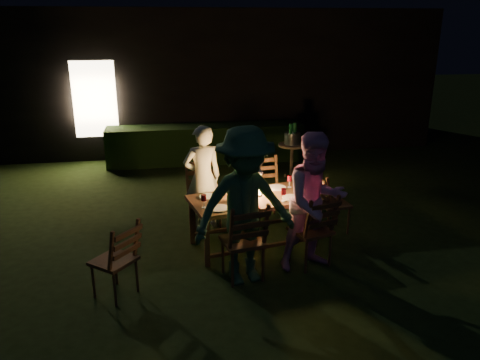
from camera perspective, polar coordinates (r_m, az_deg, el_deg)
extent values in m
plane|color=black|center=(6.90, 3.13, -6.10)|extent=(40.00, 40.00, 0.00)
cube|color=black|center=(12.46, -3.09, 12.61)|extent=(10.00, 4.00, 3.20)
cube|color=#FFE5B2|center=(10.53, -17.28, 9.38)|extent=(0.90, 0.06, 1.60)
cube|color=black|center=(10.21, -4.18, 4.45)|extent=(4.20, 0.70, 0.80)
cube|color=#432C16|center=(6.19, 1.65, -2.35)|extent=(1.79, 1.15, 0.05)
cube|color=#432C16|center=(5.80, -4.03, -7.74)|extent=(0.06, 0.06, 0.61)
cube|color=#432C16|center=(6.40, -5.87, -5.21)|extent=(0.06, 0.06, 0.61)
cube|color=#432C16|center=(6.37, 9.15, -5.48)|extent=(0.06, 0.06, 0.61)
cube|color=#432C16|center=(6.91, 6.33, -3.37)|extent=(0.06, 0.06, 0.61)
cube|color=#432C16|center=(5.48, 0.33, -7.49)|extent=(0.53, 0.51, 0.04)
cube|color=#432C16|center=(5.19, 1.09, -5.50)|extent=(0.48, 0.23, 0.54)
cube|color=#432C16|center=(5.84, 8.61, -6.13)|extent=(0.56, 0.54, 0.04)
cube|color=#432C16|center=(5.59, 9.92, -4.20)|extent=(0.47, 0.28, 0.52)
cube|color=#432C16|center=(6.78, -4.35, -2.25)|extent=(0.51, 0.49, 0.04)
cube|color=#432C16|center=(6.87, -4.76, 0.60)|extent=(0.48, 0.21, 0.54)
cube|color=#432C16|center=(7.12, 3.37, -1.41)|extent=(0.47, 0.45, 0.04)
cube|color=#432C16|center=(7.20, 2.96, 1.16)|extent=(0.45, 0.18, 0.51)
cube|color=#432C16|center=(6.83, 11.35, -2.84)|extent=(0.44, 0.46, 0.04)
cube|color=#432C16|center=(6.66, 10.13, -0.91)|extent=(0.19, 0.43, 0.49)
cube|color=#432C16|center=(5.33, -15.15, -9.47)|extent=(0.57, 0.57, 0.04)
cube|color=#432C16|center=(5.10, -13.97, -7.40)|extent=(0.37, 0.41, 0.49)
imported|color=white|center=(6.74, -4.58, 0.30)|extent=(0.62, 0.47, 1.54)
imported|color=#DA96CB|center=(5.63, 9.15, -2.70)|extent=(0.94, 0.80, 1.70)
imported|color=#2E5C3C|center=(5.23, 0.62, -3.32)|extent=(1.30, 0.91, 1.84)
cube|color=white|center=(6.24, 1.90, -1.78)|extent=(0.15, 0.15, 0.03)
cube|color=white|center=(6.14, 1.93, 1.03)|extent=(0.16, 0.16, 0.03)
cylinder|color=#FF9E3F|center=(6.20, 1.91, -0.78)|extent=(0.09, 0.09, 0.18)
cylinder|color=white|center=(6.20, -3.83, -2.03)|extent=(0.25, 0.25, 0.01)
cylinder|color=white|center=(5.81, -2.52, -3.45)|extent=(0.25, 0.25, 0.01)
cylinder|color=white|center=(6.54, 4.54, -0.91)|extent=(0.25, 0.25, 0.01)
cylinder|color=white|center=(6.18, 6.30, -2.17)|extent=(0.25, 0.25, 0.01)
cylinder|color=#0F471E|center=(6.05, -0.52, -1.18)|extent=(0.07, 0.07, 0.28)
cube|color=red|center=(5.85, 1.52, -3.27)|extent=(0.18, 0.14, 0.01)
cube|color=red|center=(6.16, 7.47, -2.31)|extent=(0.18, 0.14, 0.01)
cube|color=black|center=(5.72, -2.92, -3.85)|extent=(0.14, 0.07, 0.01)
cylinder|color=brown|center=(8.96, 6.36, 4.25)|extent=(0.52, 0.52, 0.04)
cylinder|color=brown|center=(9.05, 6.29, 2.16)|extent=(0.06, 0.06, 0.68)
cylinder|color=#A5A8AD|center=(8.93, 6.39, 5.06)|extent=(0.30, 0.30, 0.22)
cylinder|color=#0F471E|center=(8.87, 6.16, 5.30)|extent=(0.07, 0.07, 0.32)
cylinder|color=#0F471E|center=(8.97, 6.64, 5.43)|extent=(0.07, 0.07, 0.32)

